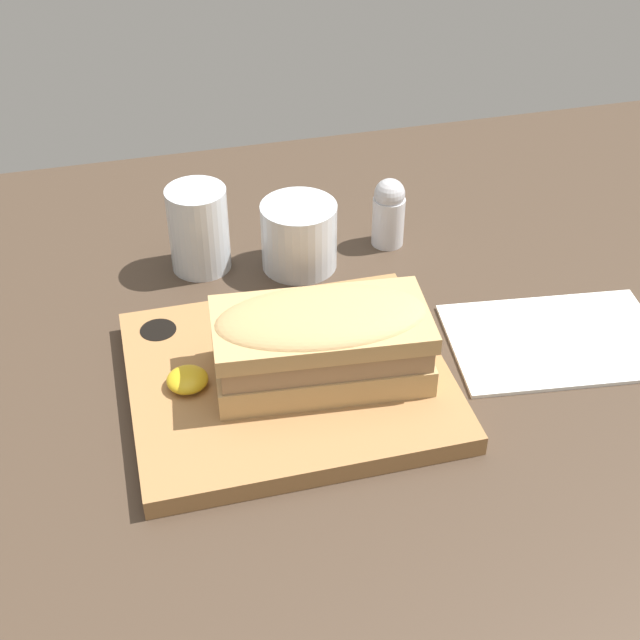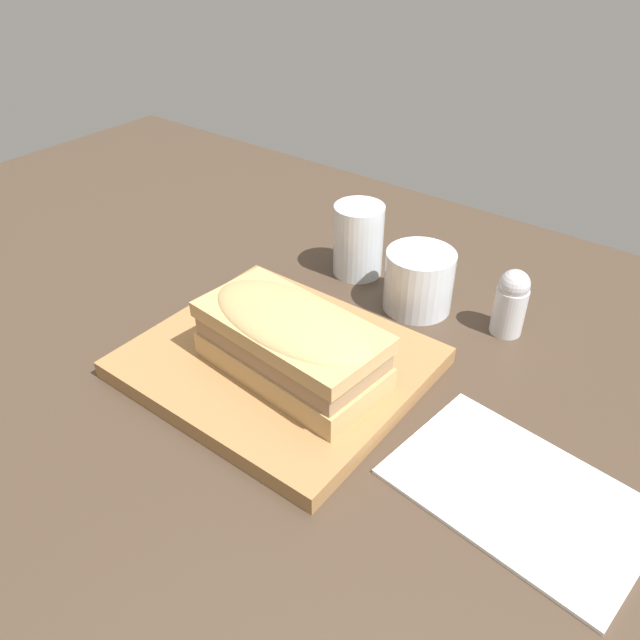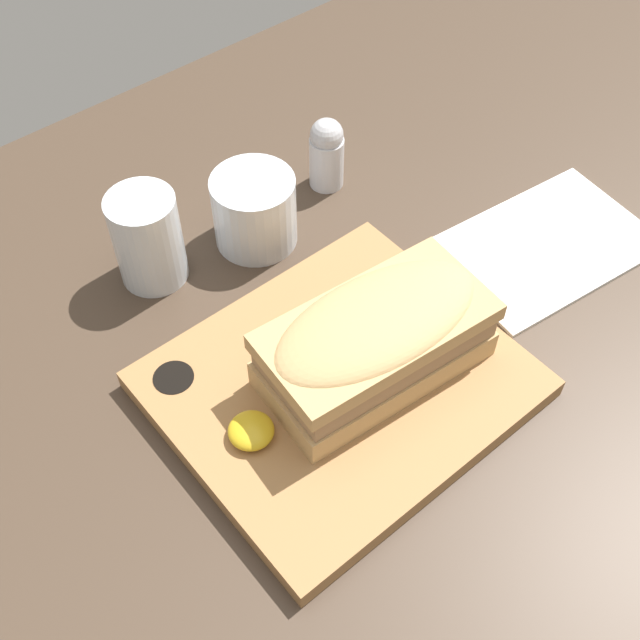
{
  "view_description": "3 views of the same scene",
  "coord_description": "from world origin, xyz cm",
  "px_view_note": "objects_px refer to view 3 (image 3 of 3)",
  "views": [
    {
      "loc": [
        -10.94,
        -61.0,
        56.74
      ],
      "look_at": [
        4.28,
        -1.4,
        9.13
      ],
      "focal_mm": 50.0,
      "sensor_mm": 36.0,
      "label": 1
    },
    {
      "loc": [
        35.55,
        -38.95,
        44.53
      ],
      "look_at": [
        5.21,
        0.68,
        8.93
      ],
      "focal_mm": 35.0,
      "sensor_mm": 36.0,
      "label": 2
    },
    {
      "loc": [
        -24.47,
        -29.84,
        59.18
      ],
      "look_at": [
        1.19,
        1.02,
        9.31
      ],
      "focal_mm": 45.0,
      "sensor_mm": 36.0,
      "label": 3
    }
  ],
  "objects_px": {
    "water_glass": "(149,243)",
    "napkin": "(545,246)",
    "wine_glass": "(255,213)",
    "sandwich": "(376,339)",
    "salt_shaker": "(327,153)",
    "serving_board": "(338,384)"
  },
  "relations": [
    {
      "from": "napkin",
      "to": "salt_shaker",
      "type": "relative_size",
      "value": 2.77
    },
    {
      "from": "sandwich",
      "to": "serving_board",
      "type": "bearing_deg",
      "value": 159.09
    },
    {
      "from": "water_glass",
      "to": "wine_glass",
      "type": "relative_size",
      "value": 1.15
    },
    {
      "from": "serving_board",
      "to": "napkin",
      "type": "relative_size",
      "value": 1.28
    },
    {
      "from": "sandwich",
      "to": "water_glass",
      "type": "bearing_deg",
      "value": 108.6
    },
    {
      "from": "sandwich",
      "to": "wine_glass",
      "type": "distance_m",
      "value": 0.21
    },
    {
      "from": "water_glass",
      "to": "salt_shaker",
      "type": "height_order",
      "value": "water_glass"
    },
    {
      "from": "wine_glass",
      "to": "salt_shaker",
      "type": "relative_size",
      "value": 1.02
    },
    {
      "from": "water_glass",
      "to": "napkin",
      "type": "height_order",
      "value": "water_glass"
    },
    {
      "from": "napkin",
      "to": "sandwich",
      "type": "bearing_deg",
      "value": -177.68
    },
    {
      "from": "salt_shaker",
      "to": "wine_glass",
      "type": "bearing_deg",
      "value": -170.17
    },
    {
      "from": "water_glass",
      "to": "salt_shaker",
      "type": "distance_m",
      "value": 0.21
    },
    {
      "from": "sandwich",
      "to": "napkin",
      "type": "xyz_separation_m",
      "value": [
        0.24,
        0.01,
        -0.06
      ]
    },
    {
      "from": "serving_board",
      "to": "sandwich",
      "type": "distance_m",
      "value": 0.06
    },
    {
      "from": "serving_board",
      "to": "water_glass",
      "type": "distance_m",
      "value": 0.22
    },
    {
      "from": "salt_shaker",
      "to": "water_glass",
      "type": "bearing_deg",
      "value": 178.49
    },
    {
      "from": "wine_glass",
      "to": "sandwich",
      "type": "bearing_deg",
      "value": -97.71
    },
    {
      "from": "serving_board",
      "to": "water_glass",
      "type": "bearing_deg",
      "value": 102.34
    },
    {
      "from": "serving_board",
      "to": "wine_glass",
      "type": "height_order",
      "value": "wine_glass"
    },
    {
      "from": "water_glass",
      "to": "wine_glass",
      "type": "bearing_deg",
      "value": -13.03
    },
    {
      "from": "salt_shaker",
      "to": "serving_board",
      "type": "bearing_deg",
      "value": -127.84
    },
    {
      "from": "wine_glass",
      "to": "napkin",
      "type": "distance_m",
      "value": 0.29
    }
  ]
}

